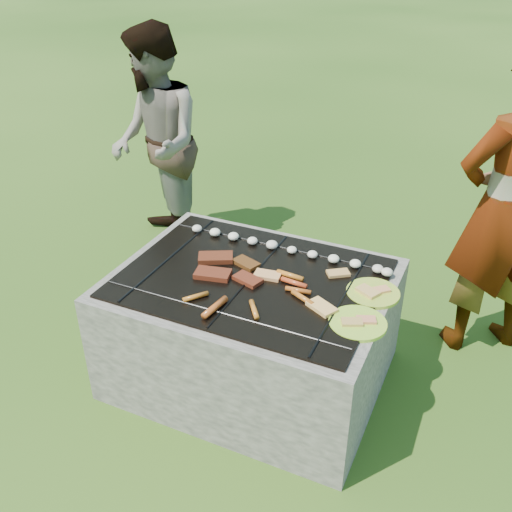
{
  "coord_description": "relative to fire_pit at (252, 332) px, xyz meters",
  "views": [
    {
      "loc": [
        0.98,
        -2.07,
        2.07
      ],
      "look_at": [
        0.0,
        0.05,
        0.7
      ],
      "focal_mm": 40.0,
      "sensor_mm": 36.0,
      "label": 1
    }
  ],
  "objects": [
    {
      "name": "cook",
      "position": [
        1.04,
        0.79,
        0.54
      ],
      "size": [
        0.72,
        0.67,
        1.65
      ],
      "primitive_type": "imported",
      "rotation": [
        0.0,
        0.0,
        3.76
      ],
      "color": "gray",
      "rests_on": "ground"
    },
    {
      "name": "lawn",
      "position": [
        0.0,
        0.0,
        -0.28
      ],
      "size": [
        60.0,
        60.0,
        0.0
      ],
      "primitive_type": "plane",
      "color": "#214411",
      "rests_on": "ground"
    },
    {
      "name": "fire_pit",
      "position": [
        0.0,
        0.0,
        0.0
      ],
      "size": [
        1.3,
        1.0,
        0.62
      ],
      "color": "#A8A195",
      "rests_on": "ground"
    },
    {
      "name": "pork_slabs",
      "position": [
        -0.15,
        0.01,
        0.34
      ],
      "size": [
        0.4,
        0.29,
        0.03
      ],
      "color": "maroon",
      "rests_on": "fire_pit"
    },
    {
      "name": "plate_far",
      "position": [
        0.56,
        0.11,
        0.33
      ],
      "size": [
        0.31,
        0.31,
        0.03
      ],
      "color": "yellow",
      "rests_on": "fire_pit"
    },
    {
      "name": "plate_near",
      "position": [
        0.56,
        -0.14,
        0.33
      ],
      "size": [
        0.3,
        0.3,
        0.03
      ],
      "color": "#D0F139",
      "rests_on": "fire_pit"
    },
    {
      "name": "sausages",
      "position": [
        0.11,
        -0.14,
        0.34
      ],
      "size": [
        0.55,
        0.48,
        0.03
      ],
      "color": "orange",
      "rests_on": "fire_pit"
    },
    {
      "name": "bystander",
      "position": [
        -1.18,
        1.0,
        0.49
      ],
      "size": [
        0.94,
        0.95,
        1.55
      ],
      "primitive_type": "imported",
      "rotation": [
        0.0,
        0.0,
        -0.85
      ],
      "color": "gray",
      "rests_on": "ground"
    },
    {
      "name": "bread_on_grate",
      "position": [
        0.27,
        0.01,
        0.34
      ],
      "size": [
        0.46,
        0.42,
        0.02
      ],
      "color": "#F4C17D",
      "rests_on": "fire_pit"
    },
    {
      "name": "mushrooms",
      "position": [
        0.07,
        0.29,
        0.35
      ],
      "size": [
        1.1,
        0.07,
        0.04
      ],
      "color": "#EEE1CA",
      "rests_on": "fire_pit"
    }
  ]
}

